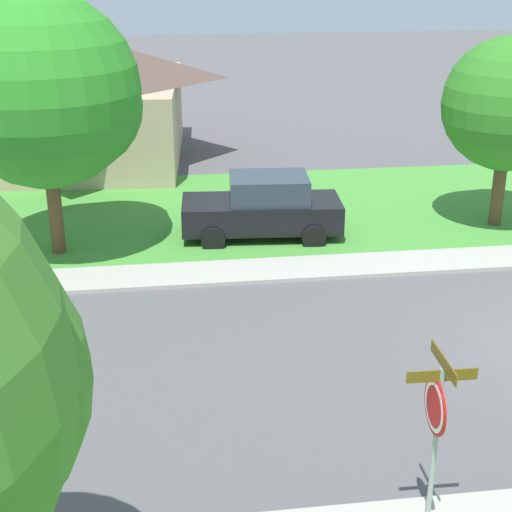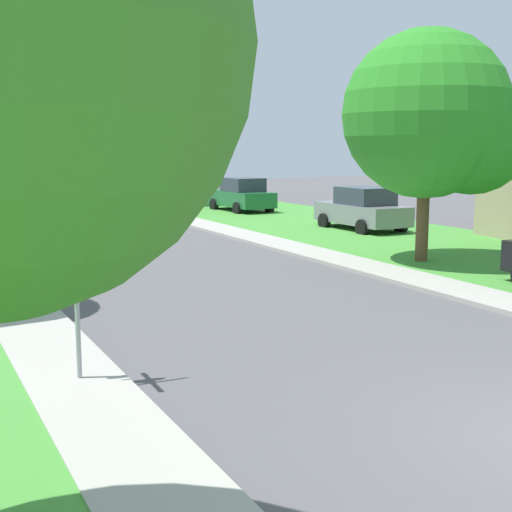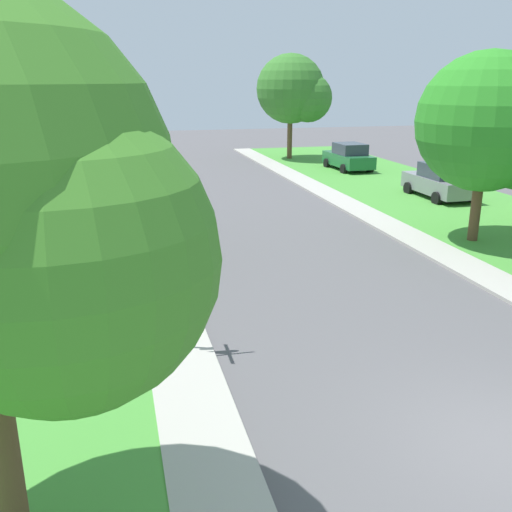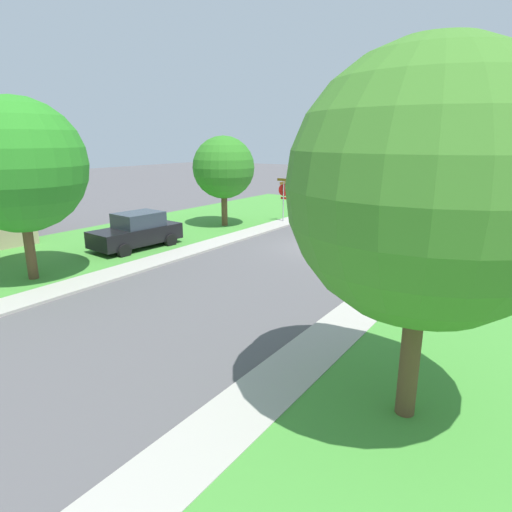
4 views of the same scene
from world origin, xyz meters
name	(u,v)px [view 4 (image 4 of 4)]	position (x,y,z in m)	size (l,w,h in m)	color
ground_plane	(320,248)	(0.00, 0.00, 0.00)	(120.00, 120.00, 0.00)	#565456
sidewalk_east	(26,300)	(4.70, 12.00, 0.05)	(1.40, 56.00, 0.10)	#ADA89E
sidewalk_west	(266,392)	(-4.70, 12.00, 0.05)	(1.40, 56.00, 0.10)	#ADA89E
stop_sign_near_corner	(284,193)	(4.88, -4.64, 1.88)	(0.92, 0.92, 2.77)	#9E9EA3
stop_sign_far_corner	(385,240)	(-4.63, 4.68, 1.89)	(0.92, 0.92, 2.77)	#9E9EA3
car_black_far_down_street	(137,231)	(7.13, 5.20, 0.87)	(2.28, 4.42, 1.76)	black
tree_across_left	(222,169)	(7.34, -1.65, 3.40)	(3.90, 3.62, 5.33)	brown
tree_corner_large	(20,169)	(6.87, 10.48, 4.09)	(5.08, 4.73, 6.61)	brown
tree_sidewalk_far	(496,161)	(-7.05, -0.37, 4.34)	(4.74, 4.41, 6.69)	brown
tree_sidewalk_near	(413,195)	(-7.03, 10.93, 4.20)	(5.08, 4.72, 6.72)	brown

